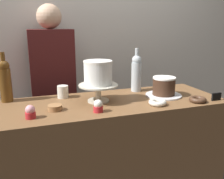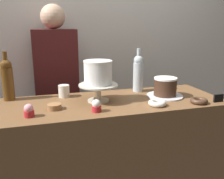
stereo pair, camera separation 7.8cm
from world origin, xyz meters
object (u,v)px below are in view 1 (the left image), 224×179
donut_chocolate (198,100)px  cookie_stack (55,108)px  wine_bottle_amber (5,80)px  white_layer_cake (98,73)px  cake_stand_pedestal (98,90)px  coffee_cup_ceramic (63,92)px  barista_figure (54,96)px  cupcake_strawberry (30,112)px  chocolate_round_cake (164,86)px  cupcake_vanilla (98,106)px  wine_bottle_clear (136,72)px  donut_sugar (157,102)px  price_sign_chalkboard (216,97)px

donut_chocolate → cookie_stack: size_ratio=1.33×
wine_bottle_amber → white_layer_cake: bearing=-19.4°
cake_stand_pedestal → coffee_cup_ceramic: size_ratio=3.01×
coffee_cup_ceramic → barista_figure: size_ratio=0.05×
cupcake_strawberry → chocolate_round_cake: bearing=9.0°
wine_bottle_amber → cupcake_vanilla: wine_bottle_amber is taller
cake_stand_pedestal → wine_bottle_amber: bearing=160.6°
white_layer_cake → wine_bottle_clear: size_ratio=0.57×
wine_bottle_clear → coffee_cup_ceramic: 0.56m
cookie_stack → coffee_cup_ceramic: coffee_cup_ceramic is taller
wine_bottle_clear → cookie_stack: size_ratio=3.87×
white_layer_cake → cookie_stack: white_layer_cake is taller
donut_chocolate → cookie_stack: bearing=171.4°
wine_bottle_clear → donut_sugar: wine_bottle_clear is taller
cake_stand_pedestal → coffee_cup_ceramic: (-0.21, 0.17, -0.04)m
chocolate_round_cake → donut_chocolate: bearing=-54.4°
coffee_cup_ceramic → cake_stand_pedestal: bearing=-38.9°
white_layer_cake → donut_chocolate: 0.68m
white_layer_cake → donut_sugar: bearing=-29.6°
wine_bottle_amber → donut_chocolate: (1.18, -0.42, -0.13)m
cake_stand_pedestal → coffee_cup_ceramic: bearing=141.1°
cupcake_strawberry → cookie_stack: 0.17m
cake_stand_pedestal → white_layer_cake: (0.00, 0.00, 0.11)m
wine_bottle_clear → donut_chocolate: (0.27, -0.39, -0.13)m
wine_bottle_amber → coffee_cup_ceramic: wine_bottle_amber is taller
price_sign_chalkboard → cookie_stack: bearing=171.8°
cake_stand_pedestal → price_sign_chalkboard: 0.79m
chocolate_round_cake → cookie_stack: 0.77m
price_sign_chalkboard → barista_figure: barista_figure is taller
cupcake_strawberry → cookie_stack: size_ratio=0.88×
cake_stand_pedestal → cupcake_strawberry: cake_stand_pedestal is taller
wine_bottle_clear → donut_sugar: bearing=-92.1°
chocolate_round_cake → donut_chocolate: (0.14, -0.19, -0.06)m
cake_stand_pedestal → chocolate_round_cake: size_ratio=1.60×
cupcake_vanilla → donut_chocolate: size_ratio=0.66×
cookie_stack → price_sign_chalkboard: (1.04, -0.15, 0.01)m
white_layer_cake → coffee_cup_ceramic: 0.31m
wine_bottle_clear → cupcake_strawberry: wine_bottle_clear is taller
wine_bottle_amber → donut_chocolate: 1.26m
wine_bottle_clear → donut_sugar: 0.38m
donut_sugar → barista_figure: bearing=125.2°
cupcake_strawberry → cookie_stack: bearing=32.1°
cake_stand_pedestal → coffee_cup_ceramic: cake_stand_pedestal is taller
cupcake_vanilla → wine_bottle_amber: bearing=142.5°
cake_stand_pedestal → donut_sugar: bearing=-29.6°
cupcake_vanilla → barista_figure: bearing=102.1°
cake_stand_pedestal → donut_sugar: cake_stand_pedestal is taller
cupcake_strawberry → donut_chocolate: bearing=-2.7°
wine_bottle_amber → price_sign_chalkboard: wine_bottle_amber is taller
cupcake_vanilla → barista_figure: 0.83m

